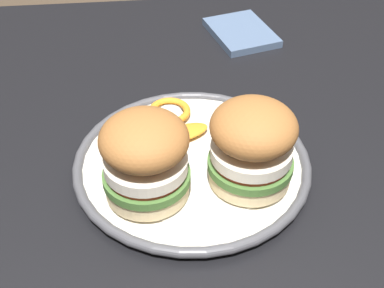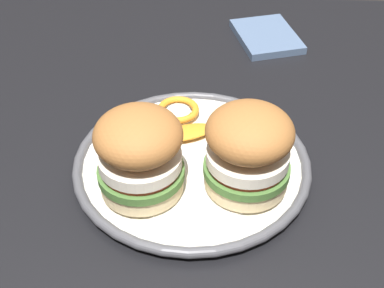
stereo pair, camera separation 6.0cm
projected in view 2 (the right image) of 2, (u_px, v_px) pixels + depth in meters
dining_table at (254, 259)px, 0.66m from camera, size 1.30×1.06×0.78m
dinner_plate at (192, 163)px, 0.64m from camera, size 0.28×0.28×0.02m
sandwich_half_left at (248, 149)px, 0.57m from camera, size 0.10×0.10×0.10m
sandwich_half_right at (139, 153)px, 0.56m from camera, size 0.12×0.12×0.10m
orange_peel_curled at (178, 110)px, 0.70m from camera, size 0.07×0.07×0.01m
orange_peel_strip_long at (246, 133)px, 0.66m from camera, size 0.04×0.07×0.01m
orange_peel_strip_short at (187, 132)px, 0.66m from camera, size 0.08×0.05×0.01m
folded_napkin at (267, 36)px, 0.88m from camera, size 0.12×0.14×0.01m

